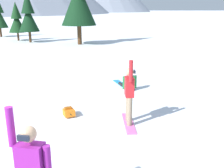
# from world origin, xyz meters

# --- Properties ---
(snowboarder_midground) EXTENTS (0.37, 1.50, 1.98)m
(snowboarder_midground) POSITION_xyz_m (2.05, 2.69, 0.94)
(snowboarder_midground) COLOR pink
(snowboarder_midground) RESTS_ON ground_plane
(snowboarder_background) EXTENTS (1.00, 1.81, 0.93)m
(snowboarder_background) POSITION_xyz_m (2.23, 6.15, 0.32)
(snowboarder_background) COLOR black
(snowboarder_background) RESTS_ON ground_plane
(backpack_orange) EXTENTS (0.47, 0.55, 0.29)m
(backpack_orange) POSITION_xyz_m (0.16, 3.26, 0.13)
(backpack_orange) COLOR orange
(backpack_orange) RESTS_ON ground_plane
(pine_tree_broad) EXTENTS (1.74, 1.74, 4.00)m
(pine_tree_broad) POSITION_xyz_m (-8.46, 23.52, 2.18)
(pine_tree_broad) COLOR #472D19
(pine_tree_broad) RESTS_ON ground_plane
(pine_tree_tall) EXTENTS (2.01, 2.01, 4.98)m
(pine_tree_tall) POSITION_xyz_m (-6.74, 22.06, 2.72)
(pine_tree_tall) COLOR #472D19
(pine_tree_tall) RESTS_ON ground_plane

